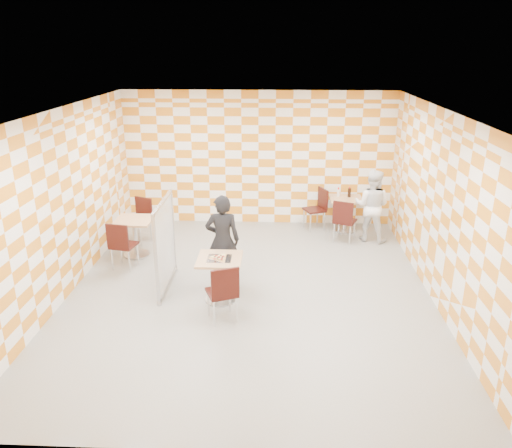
{
  "coord_description": "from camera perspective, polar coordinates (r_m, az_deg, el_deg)",
  "views": [
    {
      "loc": [
        0.46,
        -7.48,
        3.96
      ],
      "look_at": [
        0.1,
        0.2,
        1.15
      ],
      "focal_mm": 35.0,
      "sensor_mm": 36.0,
      "label": 1
    }
  ],
  "objects": [
    {
      "name": "room_shell",
      "position": [
        8.4,
        -0.57,
        3.05
      ],
      "size": [
        7.0,
        7.0,
        7.0
      ],
      "color": "gray",
      "rests_on": "ground"
    },
    {
      "name": "main_table",
      "position": [
        8.01,
        -4.16,
        -5.49
      ],
      "size": [
        0.7,
        0.7,
        0.75
      ],
      "color": "tan",
      "rests_on": "ground"
    },
    {
      "name": "second_table",
      "position": [
        11.16,
        10.2,
        1.73
      ],
      "size": [
        0.7,
        0.7,
        0.75
      ],
      "color": "tan",
      "rests_on": "ground"
    },
    {
      "name": "empty_table",
      "position": [
        9.96,
        -13.68,
        -0.79
      ],
      "size": [
        0.7,
        0.7,
        0.75
      ],
      "color": "tan",
      "rests_on": "ground"
    },
    {
      "name": "chair_main_front",
      "position": [
        7.39,
        -3.74,
        -7.5
      ],
      "size": [
        0.55,
        0.56,
        0.92
      ],
      "color": "black",
      "rests_on": "ground"
    },
    {
      "name": "chair_second_front",
      "position": [
        10.45,
        10.01,
        0.67
      ],
      "size": [
        0.56,
        0.56,
        0.92
      ],
      "color": "black",
      "rests_on": "ground"
    },
    {
      "name": "chair_second_side",
      "position": [
        11.18,
        7.13,
        2.13
      ],
      "size": [
        0.56,
        0.55,
        0.92
      ],
      "color": "black",
      "rests_on": "ground"
    },
    {
      "name": "chair_empty_near",
      "position": [
        9.37,
        -15.17,
        -2.04
      ],
      "size": [
        0.5,
        0.5,
        0.92
      ],
      "color": "black",
      "rests_on": "ground"
    },
    {
      "name": "chair_empty_far",
      "position": [
        10.68,
        -13.0,
        0.88
      ],
      "size": [
        0.56,
        0.57,
        0.92
      ],
      "color": "black",
      "rests_on": "ground"
    },
    {
      "name": "partition",
      "position": [
        8.46,
        -10.35,
        -2.28
      ],
      "size": [
        0.08,
        1.38,
        1.55
      ],
      "color": "white",
      "rests_on": "ground"
    },
    {
      "name": "man_dark",
      "position": [
        8.47,
        -3.84,
        -1.87
      ],
      "size": [
        0.6,
        0.41,
        1.6
      ],
      "primitive_type": "imported",
      "rotation": [
        0.0,
        0.0,
        3.19
      ],
      "color": "black",
      "rests_on": "ground"
    },
    {
      "name": "man_white",
      "position": [
        10.65,
        13.09,
        2.07
      ],
      "size": [
        0.9,
        0.81,
        1.53
      ],
      "primitive_type": "imported",
      "rotation": [
        0.0,
        0.0,
        2.76
      ],
      "color": "white",
      "rests_on": "ground"
    },
    {
      "name": "pizza_on_foil",
      "position": [
        7.89,
        -4.22,
        -3.84
      ],
      "size": [
        0.4,
        0.4,
        0.04
      ],
      "color": "silver",
      "rests_on": "main_table"
    },
    {
      "name": "sport_bottle",
      "position": [
        11.18,
        9.39,
        3.58
      ],
      "size": [
        0.06,
        0.06,
        0.2
      ],
      "color": "white",
      "rests_on": "second_table"
    },
    {
      "name": "soda_bottle",
      "position": [
        11.17,
        10.62,
        3.57
      ],
      "size": [
        0.07,
        0.07,
        0.23
      ],
      "color": "black",
      "rests_on": "second_table"
    }
  ]
}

